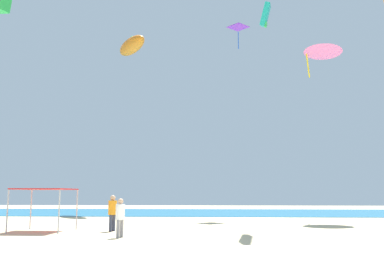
{
  "coord_description": "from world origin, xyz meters",
  "views": [
    {
      "loc": [
        2.62,
        -17.34,
        1.94
      ],
      "look_at": [
        1.0,
        7.53,
        5.71
      ],
      "focal_mm": 40.59,
      "sensor_mm": 36.0,
      "label": 1
    }
  ],
  "objects_px": {
    "person_leftmost": "(113,210)",
    "kite_diamond_purple": "(238,28)",
    "kite_inflatable_orange": "(132,46)",
    "person_near_tent": "(120,215)",
    "kite_parafoil_teal": "(266,16)",
    "kite_delta_pink": "(323,49)",
    "canopy_tent": "(45,191)"
  },
  "relations": [
    {
      "from": "kite_parafoil_teal",
      "to": "kite_delta_pink",
      "type": "bearing_deg",
      "value": 152.67
    },
    {
      "from": "person_leftmost",
      "to": "kite_diamond_purple",
      "type": "bearing_deg",
      "value": -10.65
    },
    {
      "from": "person_leftmost",
      "to": "kite_delta_pink",
      "type": "bearing_deg",
      "value": -36.48
    },
    {
      "from": "kite_inflatable_orange",
      "to": "kite_diamond_purple",
      "type": "xyz_separation_m",
      "value": [
        11.34,
        -7.07,
        -1.08
      ]
    },
    {
      "from": "person_near_tent",
      "to": "kite_delta_pink",
      "type": "xyz_separation_m",
      "value": [
        12.72,
        14.28,
        12.32
      ]
    },
    {
      "from": "kite_parafoil_teal",
      "to": "kite_inflatable_orange",
      "type": "relative_size",
      "value": 0.81
    },
    {
      "from": "kite_parafoil_teal",
      "to": "kite_diamond_purple",
      "type": "xyz_separation_m",
      "value": [
        -1.18,
        11.96,
        3.94
      ]
    },
    {
      "from": "person_near_tent",
      "to": "kite_parafoil_teal",
      "type": "bearing_deg",
      "value": -29.43
    },
    {
      "from": "person_near_tent",
      "to": "kite_parafoil_teal",
      "type": "distance_m",
      "value": 15.62
    },
    {
      "from": "kite_diamond_purple",
      "to": "kite_delta_pink",
      "type": "bearing_deg",
      "value": 100.74
    },
    {
      "from": "canopy_tent",
      "to": "kite_parafoil_teal",
      "type": "distance_m",
      "value": 16.76
    },
    {
      "from": "canopy_tent",
      "to": "person_near_tent",
      "type": "height_order",
      "value": "canopy_tent"
    },
    {
      "from": "canopy_tent",
      "to": "kite_diamond_purple",
      "type": "relative_size",
      "value": 1.26
    },
    {
      "from": "kite_diamond_purple",
      "to": "kite_inflatable_orange",
      "type": "bearing_deg",
      "value": -77.09
    },
    {
      "from": "person_near_tent",
      "to": "kite_diamond_purple",
      "type": "relative_size",
      "value": 0.79
    },
    {
      "from": "person_near_tent",
      "to": "kite_diamond_purple",
      "type": "height_order",
      "value": "kite_diamond_purple"
    },
    {
      "from": "kite_diamond_purple",
      "to": "canopy_tent",
      "type": "bearing_deg",
      "value": 9.69
    },
    {
      "from": "kite_delta_pink",
      "to": "kite_diamond_purple",
      "type": "distance_m",
      "value": 8.61
    },
    {
      "from": "canopy_tent",
      "to": "person_near_tent",
      "type": "bearing_deg",
      "value": -32.63
    },
    {
      "from": "kite_parafoil_teal",
      "to": "kite_inflatable_orange",
      "type": "bearing_deg",
      "value": -139.05
    },
    {
      "from": "kite_inflatable_orange",
      "to": "kite_delta_pink",
      "type": "bearing_deg",
      "value": -156.91
    },
    {
      "from": "canopy_tent",
      "to": "person_leftmost",
      "type": "relative_size",
      "value": 1.49
    },
    {
      "from": "person_near_tent",
      "to": "kite_inflatable_orange",
      "type": "bearing_deg",
      "value": 29.73
    },
    {
      "from": "kite_parafoil_teal",
      "to": "person_leftmost",
      "type": "bearing_deg",
      "value": -60.34
    },
    {
      "from": "person_near_tent",
      "to": "kite_parafoil_teal",
      "type": "relative_size",
      "value": 0.37
    },
    {
      "from": "person_near_tent",
      "to": "person_leftmost",
      "type": "bearing_deg",
      "value": 38.28
    },
    {
      "from": "kite_inflatable_orange",
      "to": "kite_delta_pink",
      "type": "xyz_separation_m",
      "value": [
        17.82,
        -11.44,
        -4.7
      ]
    },
    {
      "from": "canopy_tent",
      "to": "kite_diamond_purple",
      "type": "height_order",
      "value": "kite_diamond_purple"
    },
    {
      "from": "person_leftmost",
      "to": "kite_diamond_purple",
      "type": "relative_size",
      "value": 0.85
    },
    {
      "from": "person_leftmost",
      "to": "kite_delta_pink",
      "type": "relative_size",
      "value": 0.45
    },
    {
      "from": "person_leftmost",
      "to": "kite_diamond_purple",
      "type": "height_order",
      "value": "kite_diamond_purple"
    },
    {
      "from": "kite_delta_pink",
      "to": "kite_diamond_purple",
      "type": "bearing_deg",
      "value": 176.28
    }
  ]
}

